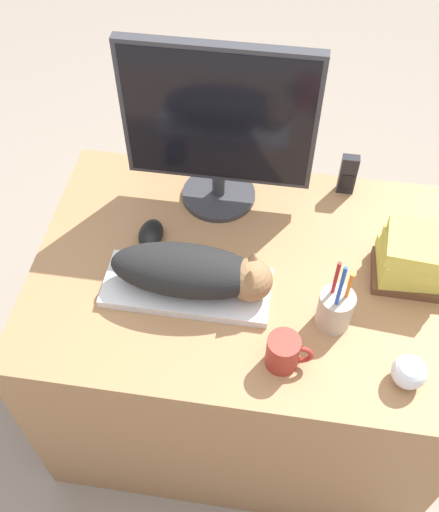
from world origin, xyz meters
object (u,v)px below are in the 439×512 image
at_px(baseball, 409,372).
at_px(coffee_mug, 284,352).
at_px(monitor, 219,124).
at_px(phone, 348,175).
at_px(pen_cup, 335,309).
at_px(computer_mouse, 151,234).
at_px(cat, 197,272).
at_px(book_stack, 416,259).
at_px(keyboard, 187,288).

bearing_deg(baseball, coffee_mug, 179.09).
bearing_deg(monitor, phone, 12.75).
distance_m(pen_cup, baseball, 0.21).
bearing_deg(computer_mouse, cat, -44.56).
bearing_deg(book_stack, monitor, 158.35).
height_order(monitor, book_stack, monitor).
height_order(keyboard, coffee_mug, coffee_mug).
distance_m(computer_mouse, coffee_mug, 0.49).
distance_m(keyboard, pen_cup, 0.36).
bearing_deg(cat, monitor, 89.83).
bearing_deg(monitor, computer_mouse, -130.06).
bearing_deg(monitor, baseball, -45.19).
bearing_deg(computer_mouse, keyboard, -50.28).
bearing_deg(monitor, pen_cup, -48.24).
distance_m(cat, phone, 0.54).
height_order(computer_mouse, book_stack, book_stack).
bearing_deg(phone, book_stack, -59.61).
bearing_deg(keyboard, pen_cup, -6.02).
distance_m(cat, monitor, 0.38).
bearing_deg(coffee_mug, pen_cup, 49.67).
xyz_separation_m(computer_mouse, baseball, (0.65, -0.32, 0.02)).
height_order(computer_mouse, coffee_mug, coffee_mug).
relative_size(monitor, book_stack, 2.55).
bearing_deg(coffee_mug, keyboard, 146.81).
bearing_deg(phone, coffee_mug, -102.56).
bearing_deg(monitor, cat, -90.17).
bearing_deg(baseball, book_stack, 85.94).
xyz_separation_m(computer_mouse, book_stack, (0.67, -0.02, 0.05)).
distance_m(keyboard, monitor, 0.42).
bearing_deg(pen_cup, baseball, -38.06).
xyz_separation_m(coffee_mug, pen_cup, (0.11, 0.13, 0.01)).
bearing_deg(pen_cup, coffee_mug, -130.33).
distance_m(cat, computer_mouse, 0.22).
distance_m(cat, pen_cup, 0.34).
relative_size(monitor, baseball, 6.32).
height_order(coffee_mug, baseball, coffee_mug).
distance_m(pen_cup, book_stack, 0.25).
relative_size(cat, phone, 3.14).
bearing_deg(book_stack, pen_cup, -138.91).
bearing_deg(coffee_mug, phone, 77.44).
relative_size(monitor, pen_cup, 2.09).
relative_size(coffee_mug, baseball, 1.38).
distance_m(keyboard, computer_mouse, 0.20).
bearing_deg(cat, keyboard, 180.00).
distance_m(monitor, baseball, 0.74).
relative_size(coffee_mug, book_stack, 0.55).
distance_m(cat, book_stack, 0.54).
height_order(cat, computer_mouse, cat).
bearing_deg(computer_mouse, baseball, -26.10).
bearing_deg(keyboard, phone, 47.29).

